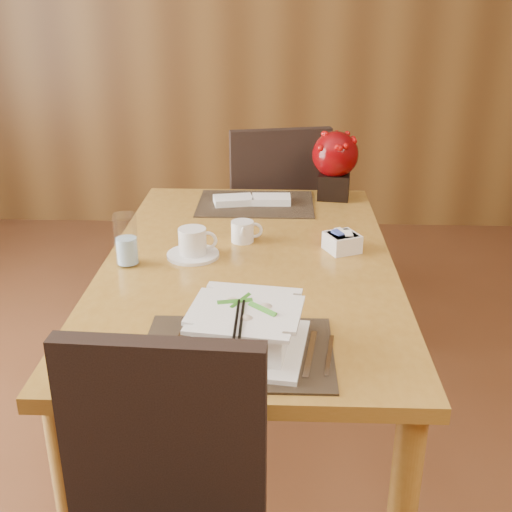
{
  "coord_description": "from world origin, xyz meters",
  "views": [
    {
      "loc": [
        0.09,
        -1.24,
        1.55
      ],
      "look_at": [
        0.03,
        0.35,
        0.87
      ],
      "focal_mm": 45.0,
      "sensor_mm": 36.0,
      "label": 1
    }
  ],
  "objects_px": {
    "bread_plate": "(102,359)",
    "far_chair": "(274,216)",
    "sugar_caddy": "(342,242)",
    "berry_decor": "(335,161)",
    "coffee_cup": "(193,245)",
    "creamer_jug": "(242,231)",
    "soup_setting": "(246,330)",
    "dining_table": "(249,288)",
    "water_glass": "(126,240)"
  },
  "relations": [
    {
      "from": "bread_plate",
      "to": "far_chair",
      "type": "height_order",
      "value": "far_chair"
    },
    {
      "from": "sugar_caddy",
      "to": "berry_decor",
      "type": "bearing_deg",
      "value": 88.64
    },
    {
      "from": "sugar_caddy",
      "to": "bread_plate",
      "type": "relative_size",
      "value": 0.73
    },
    {
      "from": "berry_decor",
      "to": "bread_plate",
      "type": "distance_m",
      "value": 1.4
    },
    {
      "from": "coffee_cup",
      "to": "sugar_caddy",
      "type": "distance_m",
      "value": 0.48
    },
    {
      "from": "creamer_jug",
      "to": "berry_decor",
      "type": "distance_m",
      "value": 0.61
    },
    {
      "from": "soup_setting",
      "to": "bread_plate",
      "type": "distance_m",
      "value": 0.34
    },
    {
      "from": "dining_table",
      "to": "berry_decor",
      "type": "xyz_separation_m",
      "value": [
        0.31,
        0.65,
        0.25
      ]
    },
    {
      "from": "coffee_cup",
      "to": "far_chair",
      "type": "height_order",
      "value": "far_chair"
    },
    {
      "from": "soup_setting",
      "to": "sugar_caddy",
      "type": "distance_m",
      "value": 0.68
    },
    {
      "from": "sugar_caddy",
      "to": "bread_plate",
      "type": "bearing_deg",
      "value": -131.61
    },
    {
      "from": "creamer_jug",
      "to": "sugar_caddy",
      "type": "xyz_separation_m",
      "value": [
        0.33,
        -0.07,
        -0.01
      ]
    },
    {
      "from": "sugar_caddy",
      "to": "berry_decor",
      "type": "distance_m",
      "value": 0.58
    },
    {
      "from": "coffee_cup",
      "to": "far_chair",
      "type": "bearing_deg",
      "value": 75.27
    },
    {
      "from": "water_glass",
      "to": "creamer_jug",
      "type": "relative_size",
      "value": 1.67
    },
    {
      "from": "water_glass",
      "to": "bread_plate",
      "type": "distance_m",
      "value": 0.55
    },
    {
      "from": "soup_setting",
      "to": "coffee_cup",
      "type": "distance_m",
      "value": 0.59
    },
    {
      "from": "dining_table",
      "to": "bread_plate",
      "type": "distance_m",
      "value": 0.68
    },
    {
      "from": "sugar_caddy",
      "to": "far_chair",
      "type": "height_order",
      "value": "far_chair"
    },
    {
      "from": "water_glass",
      "to": "sugar_caddy",
      "type": "relative_size",
      "value": 1.68
    },
    {
      "from": "berry_decor",
      "to": "dining_table",
      "type": "bearing_deg",
      "value": -115.61
    },
    {
      "from": "water_glass",
      "to": "creamer_jug",
      "type": "xyz_separation_m",
      "value": [
        0.34,
        0.21,
        -0.05
      ]
    },
    {
      "from": "creamer_jug",
      "to": "far_chair",
      "type": "height_order",
      "value": "far_chair"
    },
    {
      "from": "water_glass",
      "to": "berry_decor",
      "type": "bearing_deg",
      "value": 45.72
    },
    {
      "from": "water_glass",
      "to": "sugar_caddy",
      "type": "distance_m",
      "value": 0.68
    },
    {
      "from": "sugar_caddy",
      "to": "water_glass",
      "type": "bearing_deg",
      "value": -168.4
    },
    {
      "from": "coffee_cup",
      "to": "bread_plate",
      "type": "height_order",
      "value": "coffee_cup"
    },
    {
      "from": "dining_table",
      "to": "water_glass",
      "type": "bearing_deg",
      "value": -172.37
    },
    {
      "from": "coffee_cup",
      "to": "bread_plate",
      "type": "distance_m",
      "value": 0.63
    },
    {
      "from": "bread_plate",
      "to": "water_glass",
      "type": "bearing_deg",
      "value": 96.45
    },
    {
      "from": "soup_setting",
      "to": "water_glass",
      "type": "height_order",
      "value": "water_glass"
    },
    {
      "from": "water_glass",
      "to": "creamer_jug",
      "type": "bearing_deg",
      "value": 31.25
    },
    {
      "from": "soup_setting",
      "to": "far_chair",
      "type": "relative_size",
      "value": 0.32
    },
    {
      "from": "coffee_cup",
      "to": "soup_setting",
      "type": "bearing_deg",
      "value": -70.55
    },
    {
      "from": "soup_setting",
      "to": "water_glass",
      "type": "xyz_separation_m",
      "value": [
        -0.39,
        0.49,
        0.03
      ]
    },
    {
      "from": "creamer_jug",
      "to": "berry_decor",
      "type": "relative_size",
      "value": 0.36
    },
    {
      "from": "soup_setting",
      "to": "bread_plate",
      "type": "relative_size",
      "value": 2.32
    },
    {
      "from": "soup_setting",
      "to": "bread_plate",
      "type": "height_order",
      "value": "soup_setting"
    },
    {
      "from": "bread_plate",
      "to": "soup_setting",
      "type": "bearing_deg",
      "value": 9.86
    },
    {
      "from": "water_glass",
      "to": "soup_setting",
      "type": "bearing_deg",
      "value": -51.42
    },
    {
      "from": "bread_plate",
      "to": "far_chair",
      "type": "relative_size",
      "value": 0.14
    },
    {
      "from": "sugar_caddy",
      "to": "berry_decor",
      "type": "height_order",
      "value": "berry_decor"
    },
    {
      "from": "berry_decor",
      "to": "soup_setting",
      "type": "bearing_deg",
      "value": -103.8
    },
    {
      "from": "water_glass",
      "to": "bread_plate",
      "type": "height_order",
      "value": "water_glass"
    },
    {
      "from": "creamer_jug",
      "to": "coffee_cup",
      "type": "bearing_deg",
      "value": -144.77
    },
    {
      "from": "water_glass",
      "to": "berry_decor",
      "type": "height_order",
      "value": "berry_decor"
    },
    {
      "from": "water_glass",
      "to": "berry_decor",
      "type": "xyz_separation_m",
      "value": [
        0.68,
        0.7,
        0.07
      ]
    },
    {
      "from": "coffee_cup",
      "to": "creamer_jug",
      "type": "height_order",
      "value": "coffee_cup"
    },
    {
      "from": "dining_table",
      "to": "soup_setting",
      "type": "distance_m",
      "value": 0.56
    },
    {
      "from": "berry_decor",
      "to": "creamer_jug",
      "type": "bearing_deg",
      "value": -124.67
    }
  ]
}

